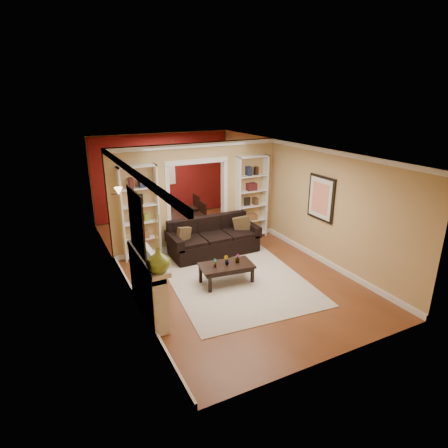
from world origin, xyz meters
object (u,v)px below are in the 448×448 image
coffee_table (226,274)px  fireplace (149,285)px  sofa (214,237)px  bookshelf_right (251,198)px  dining_table (176,220)px  bookshelf_left (140,213)px

coffee_table → fireplace: (-1.79, -0.41, 0.37)m
fireplace → sofa: bearing=41.3°
bookshelf_right → fireplace: bearing=-145.2°
bookshelf_right → fireplace: bookshelf_right is taller
coffee_table → bookshelf_right: 2.97m
bookshelf_right → dining_table: bookshelf_right is taller
bookshelf_left → bookshelf_right: bearing=0.0°
sofa → bookshelf_right: bearing=22.2°
dining_table → sofa: bearing=-174.5°
bookshelf_left → fireplace: bookshelf_left is taller
bookshelf_left → bookshelf_right: same height
bookshelf_right → fireplace: (-3.64, -2.53, -0.57)m
fireplace → dining_table: size_ratio=1.15×
sofa → bookshelf_left: size_ratio=0.99×
bookshelf_left → coffee_table: bearing=-59.6°
bookshelf_right → dining_table: (-1.64, 1.63, -0.89)m
coffee_table → dining_table: bearing=93.9°
coffee_table → bookshelf_left: 2.63m
fireplace → bookshelf_right: bearing=34.8°
bookshelf_left → dining_table: 2.37m
bookshelf_right → dining_table: bearing=135.1°
sofa → bookshelf_left: (-1.68, 0.58, 0.70)m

